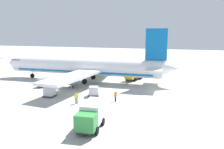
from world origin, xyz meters
TOP-DOWN VIEW (x-y plane):
  - airliner_foreground at (3.92, 18.12)m, footprint 34.66×41.71m
  - service_truck_fuel at (-19.26, 5.93)m, footprint 6.15×2.97m
  - service_truck_baggage at (8.47, 8.08)m, footprint 6.73×3.75m
  - cargo_container_near at (-3.98, 23.91)m, footprint 2.09×2.09m
  - cargo_container_mid at (-6.93, 11.21)m, footprint 2.33×2.33m
  - cargo_container_far at (-9.87, 18.26)m, footprint 1.80×1.80m
  - crew_marshaller at (-11.77, 12.00)m, footprint 0.40×0.57m
  - crew_loader_left at (-8.73, 6.53)m, footprint 0.59×0.39m
  - crew_loader_right at (-3.01, 17.46)m, footprint 0.61×0.33m
  - apron_guide_line at (6.76, 13.69)m, footprint 0.30×60.00m

SIDE VIEW (x-z plane):
  - apron_guide_line at x=6.76m, z-range 0.00..0.01m
  - cargo_container_mid at x=-6.93m, z-range -0.06..1.79m
  - cargo_container_far at x=-9.87m, z-range -0.06..1.83m
  - crew_loader_right at x=-3.01m, z-range 0.14..1.74m
  - cargo_container_near at x=-3.98m, z-range -0.05..2.05m
  - crew_loader_left at x=-8.73m, z-range 0.16..1.92m
  - crew_marshaller at x=-11.77m, z-range 0.17..1.95m
  - service_truck_baggage at x=8.47m, z-range -0.14..2.50m
  - service_truck_fuel at x=-19.26m, z-range 0.15..3.01m
  - airliner_foreground at x=3.92m, z-range -2.56..9.34m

